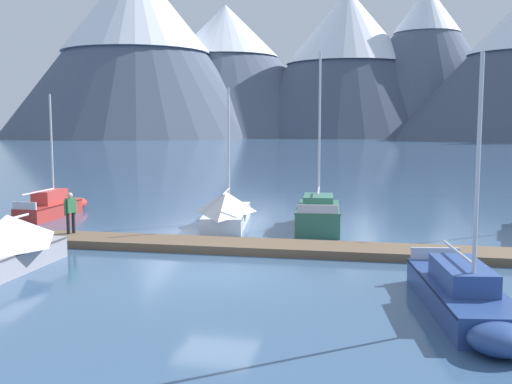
# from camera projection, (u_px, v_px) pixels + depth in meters

# --- Properties ---
(ground_plane) EXTENTS (700.00, 700.00, 0.00)m
(ground_plane) POSITION_uv_depth(u_px,v_px,m) (216.00, 276.00, 19.18)
(ground_plane) COLOR #38567A
(mountain_west_summit) EXTENTS (89.97, 89.97, 58.74)m
(mountain_west_summit) POSITION_uv_depth(u_px,v_px,m) (136.00, 43.00, 203.15)
(mountain_west_summit) COLOR #4C566B
(mountain_west_summit) RESTS_ON ground
(mountain_central_massif) EXTENTS (92.81, 92.81, 47.56)m
(mountain_central_massif) POSITION_uv_depth(u_px,v_px,m) (226.00, 68.00, 223.19)
(mountain_central_massif) COLOR #4C566B
(mountain_central_massif) RESTS_ON ground
(mountain_shoulder_ridge) EXTENTS (81.50, 81.50, 50.59)m
(mountain_shoulder_ridge) POSITION_uv_depth(u_px,v_px,m) (348.00, 59.00, 212.09)
(mountain_shoulder_ridge) COLOR #424C60
(mountain_shoulder_ridge) RESTS_ON ground
(mountain_east_summit) EXTENTS (69.87, 69.87, 50.82)m
(mountain_east_summit) POSITION_uv_depth(u_px,v_px,m) (426.00, 61.00, 207.31)
(mountain_east_summit) COLOR #4C566B
(mountain_east_summit) RESTS_ON ground
(dock) EXTENTS (27.71, 2.52, 0.30)m
(dock) POSITION_uv_depth(u_px,v_px,m) (245.00, 246.00, 23.05)
(dock) COLOR brown
(dock) RESTS_ON ground
(sailboat_nearest_berth) EXTENTS (1.43, 6.01, 6.26)m
(sailboat_nearest_berth) POSITION_uv_depth(u_px,v_px,m) (55.00, 206.00, 31.44)
(sailboat_nearest_berth) COLOR #B2332D
(sailboat_nearest_berth) RESTS_ON ground
(sailboat_mid_dock_port) EXTENTS (2.78, 6.86, 6.49)m
(sailboat_mid_dock_port) POSITION_uv_depth(u_px,v_px,m) (227.00, 209.00, 28.69)
(sailboat_mid_dock_port) COLOR white
(sailboat_mid_dock_port) RESTS_ON ground
(sailboat_mid_dock_starboard) EXTENTS (2.34, 5.74, 8.02)m
(sailboat_mid_dock_starboard) POSITION_uv_depth(u_px,v_px,m) (318.00, 214.00, 27.78)
(sailboat_mid_dock_starboard) COLOR #336B56
(sailboat_mid_dock_starboard) RESTS_ON ground
(sailboat_far_berth) EXTENTS (2.50, 6.76, 6.44)m
(sailboat_far_berth) POSITION_uv_depth(u_px,v_px,m) (464.00, 296.00, 15.23)
(sailboat_far_berth) COLOR navy
(sailboat_far_berth) RESTS_ON ground
(person_on_dock) EXTENTS (0.36, 0.55, 1.69)m
(person_on_dock) POSITION_uv_depth(u_px,v_px,m) (70.00, 210.00, 24.74)
(person_on_dock) COLOR #232328
(person_on_dock) RESTS_ON dock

